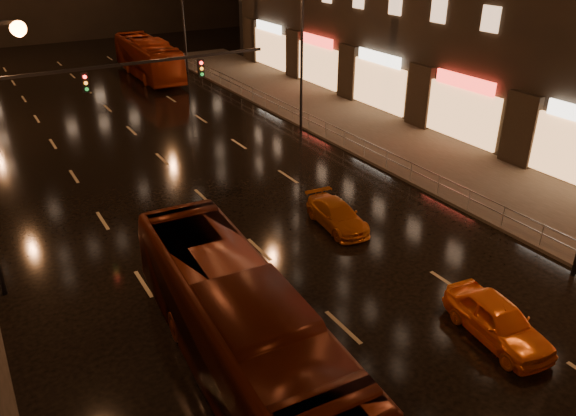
{
  "coord_description": "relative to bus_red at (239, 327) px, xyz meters",
  "views": [
    {
      "loc": [
        -9.41,
        -8.08,
        12.14
      ],
      "look_at": [
        0.48,
        8.43,
        2.5
      ],
      "focal_mm": 35.0,
      "sensor_mm": 36.0,
      "label": 1
    }
  ],
  "objects": [
    {
      "name": "taxi_near",
      "position": [
        7.91,
        -2.88,
        -1.01
      ],
      "size": [
        2.17,
        4.25,
        1.39
      ],
      "primitive_type": "imported",
      "rotation": [
        0.0,
        0.0,
        -0.14
      ],
      "color": "orange",
      "rests_on": "ground"
    },
    {
      "name": "ground",
      "position": [
        3.91,
        16.12,
        -1.7
      ],
      "size": [
        140.0,
        140.0,
        0.0
      ],
      "primitive_type": "plane",
      "color": "black",
      "rests_on": "ground"
    },
    {
      "name": "bus_red",
      "position": [
        0.0,
        0.0,
        0.0
      ],
      "size": [
        3.62,
        12.35,
        3.4
      ],
      "primitive_type": "imported",
      "rotation": [
        0.0,
        0.0,
        -0.06
      ],
      "color": "#521A0B",
      "rests_on": "ground"
    },
    {
      "name": "railing_right",
      "position": [
        14.11,
        14.12,
        -0.8
      ],
      "size": [
        0.05,
        56.0,
        1.0
      ],
      "color": "#99999E",
      "rests_on": "sidewalk_right"
    },
    {
      "name": "traffic_signal",
      "position": [
        -1.15,
        16.12,
        3.04
      ],
      "size": [
        15.31,
        0.32,
        6.2
      ],
      "color": "black",
      "rests_on": "ground"
    },
    {
      "name": "bus_curb",
      "position": [
        9.91,
        38.24,
        -0.01
      ],
      "size": [
        3.18,
        12.23,
        3.39
      ],
      "primitive_type": "imported",
      "rotation": [
        0.0,
        0.0,
        -0.03
      ],
      "color": "#962C0F",
      "rests_on": "ground"
    },
    {
      "name": "sidewalk_right",
      "position": [
        17.41,
        11.12,
        -1.62
      ],
      "size": [
        7.0,
        70.0,
        0.15
      ],
      "primitive_type": "cube",
      "color": "#38332D",
      "rests_on": "ground"
    },
    {
      "name": "taxi_far",
      "position": [
        7.91,
        6.12,
        -1.14
      ],
      "size": [
        1.92,
        3.99,
        1.12
      ],
      "primitive_type": "imported",
      "rotation": [
        0.0,
        0.0,
        -0.09
      ],
      "color": "#C25F12",
      "rests_on": "ground"
    }
  ]
}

